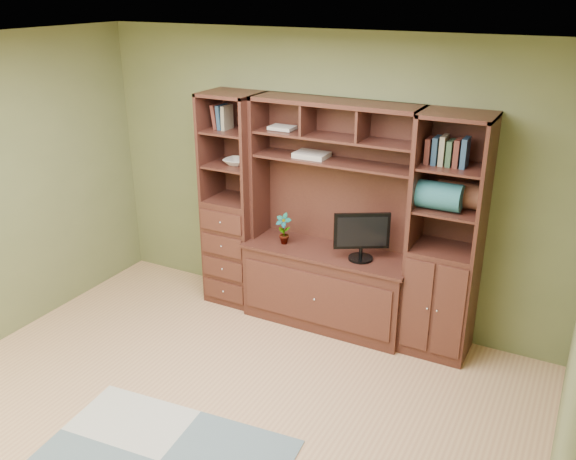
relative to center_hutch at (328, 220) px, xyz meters
The scene contains 10 objects.
room 1.77m from the center_hutch, 96.08° to the right, with size 4.60×4.10×2.64m.
center_hutch is the anchor object (origin of this frame).
left_tower 1.00m from the center_hutch, behind, with size 0.50×0.45×2.05m, color #441F17.
right_tower 1.03m from the center_hutch, ahead, with size 0.55×0.45×2.05m, color #441F17.
monitor 0.33m from the center_hutch, ahead, with size 0.48×0.21×0.59m, color black.
orchid 0.45m from the center_hutch, behind, with size 0.15×0.10×0.29m, color #AA5039.
magazines 0.59m from the center_hutch, 156.99° to the left, with size 0.29×0.21×0.04m, color #B3A698.
bowl 1.04m from the center_hutch, behind, with size 0.22×0.22×0.05m, color white.
blanket_teal 1.01m from the center_hutch, ahead, with size 0.38×0.22×0.22m, color #2A676E.
blanket_red 1.15m from the center_hutch, ahead, with size 0.36×0.20×0.20m, color brown.
Camera 1 is at (2.18, -2.83, 2.94)m, focal length 38.00 mm.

